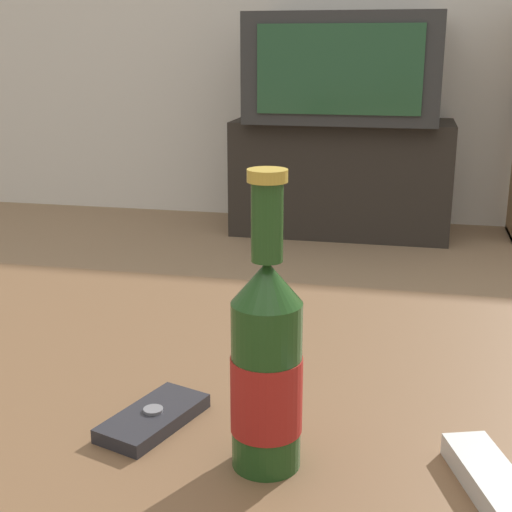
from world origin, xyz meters
The scene contains 6 objects.
coffee_table centered at (0.00, 0.00, 0.43)m, with size 1.10×0.88×0.50m.
tv_stand centered at (-0.11, 2.74, 0.26)m, with size 1.00×0.43×0.53m.
television centered at (-0.11, 2.73, 0.76)m, with size 0.84×0.59×0.47m.
beer_bottle centered at (0.09, -0.06, 0.59)m, with size 0.06×0.06×0.26m.
cell_phone centered at (-0.03, -0.01, 0.50)m, with size 0.09×0.13×0.02m.
remote_control centered at (0.29, -0.08, 0.51)m, with size 0.09×0.17×0.02m.
Camera 1 is at (0.20, -0.60, 0.85)m, focal length 50.00 mm.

